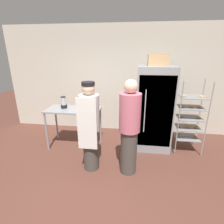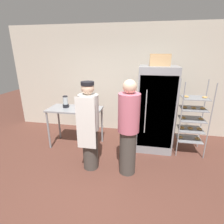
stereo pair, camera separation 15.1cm
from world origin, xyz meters
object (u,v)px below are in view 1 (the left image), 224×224
at_px(baking_rack, 190,118).
at_px(person_customer, 129,128).
at_px(refrigerator, 154,109).
at_px(donut_box, 86,109).
at_px(blender_pitcher, 64,103).
at_px(cardboard_storage_box, 158,60).
at_px(person_baker, 90,127).

height_order(baking_rack, person_customer, person_customer).
distance_m(refrigerator, donut_box, 1.54).
distance_m(baking_rack, blender_pitcher, 2.85).
relative_size(baking_rack, blender_pitcher, 5.94).
xyz_separation_m(blender_pitcher, cardboard_storage_box, (2.07, 0.24, 0.95)).
xyz_separation_m(refrigerator, baking_rack, (0.78, -0.08, -0.16)).
bearing_deg(refrigerator, donut_box, -165.70).
height_order(refrigerator, baking_rack, refrigerator).
distance_m(person_baker, person_customer, 0.72).
bearing_deg(blender_pitcher, person_baker, -45.20).
height_order(cardboard_storage_box, person_customer, cardboard_storage_box).
height_order(person_baker, person_customer, person_customer).
bearing_deg(donut_box, baking_rack, 7.52).
bearing_deg(baking_rack, donut_box, -172.48).
xyz_separation_m(donut_box, blender_pitcher, (-0.56, 0.17, 0.08)).
bearing_deg(person_customer, blender_pitcher, 151.34).
bearing_deg(cardboard_storage_box, blender_pitcher, -173.32).
height_order(blender_pitcher, person_baker, person_baker).
distance_m(donut_box, blender_pitcher, 0.59).
bearing_deg(donut_box, person_baker, -68.24).
bearing_deg(cardboard_storage_box, person_baker, -138.80).
bearing_deg(person_baker, blender_pitcher, 134.80).
height_order(baking_rack, blender_pitcher, baking_rack).
xyz_separation_m(donut_box, person_baker, (0.27, -0.67, -0.10)).
relative_size(donut_box, person_baker, 0.17).
bearing_deg(donut_box, cardboard_storage_box, 15.29).
distance_m(blender_pitcher, person_customer, 1.77).
distance_m(refrigerator, person_baker, 1.61).
distance_m(refrigerator, person_customer, 1.17).
relative_size(baking_rack, cardboard_storage_box, 3.83).
bearing_deg(blender_pitcher, donut_box, -16.60).
xyz_separation_m(cardboard_storage_box, person_baker, (-1.23, -1.08, -1.12)).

